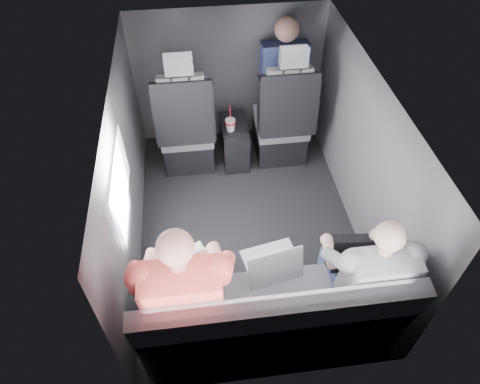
{
  "coord_description": "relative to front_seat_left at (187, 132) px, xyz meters",
  "views": [
    {
      "loc": [
        -0.36,
        -2.34,
        2.86
      ],
      "look_at": [
        -0.07,
        -0.05,
        0.47
      ],
      "focal_mm": 32.0,
      "sensor_mm": 36.0,
      "label": 1
    }
  ],
  "objects": [
    {
      "name": "front_seat_right",
      "position": [
        0.9,
        0.0,
        0.0
      ],
      "size": [
        0.52,
        0.58,
        1.26
      ],
      "color": "black",
      "rests_on": "floor"
    },
    {
      "name": "rear_bench",
      "position": [
        0.45,
        -1.9,
        -0.09
      ],
      "size": [
        1.6,
        0.57,
        0.92
      ],
      "color": "slate",
      "rests_on": "floor"
    },
    {
      "name": "panel_right",
      "position": [
        1.35,
        -0.84,
        0.27
      ],
      "size": [
        0.02,
        2.6,
        1.35
      ],
      "primitive_type": "cube",
      "color": "#56565B",
      "rests_on": "floor"
    },
    {
      "name": "passenger_rear_right",
      "position": [
        1.04,
        -1.81,
        0.21
      ],
      "size": [
        0.48,
        0.6,
        1.18
      ],
      "color": "navy",
      "rests_on": "rear_bench"
    },
    {
      "name": "center_console",
      "position": [
        0.45,
        0.04,
        -0.2
      ],
      "size": [
        0.24,
        0.48,
        0.41
      ],
      "color": "black",
      "rests_on": "floor"
    },
    {
      "name": "panel_front",
      "position": [
        0.45,
        0.46,
        0.27
      ],
      "size": [
        1.8,
        0.02,
        1.35
      ],
      "primitive_type": "cube",
      "color": "#56565B",
      "rests_on": "floor"
    },
    {
      "name": "side_window",
      "position": [
        -0.43,
        -1.14,
        0.5
      ],
      "size": [
        0.02,
        0.75,
        0.42
      ],
      "primitive_type": "cube",
      "color": "white",
      "rests_on": "panel_left"
    },
    {
      "name": "panel_left",
      "position": [
        -0.45,
        -0.84,
        0.27
      ],
      "size": [
        0.02,
        2.6,
        1.35
      ],
      "primitive_type": "cube",
      "color": "#56565B",
      "rests_on": "floor"
    },
    {
      "name": "seatbelt",
      "position": [
        0.9,
        -0.17,
        0.4
      ],
      "size": [
        0.35,
        0.11,
        0.59
      ],
      "primitive_type": "cube",
      "rotation": [
        -0.14,
        0.49,
        0.0
      ],
      "color": "black",
      "rests_on": "front_seat_right"
    },
    {
      "name": "laptop_silver",
      "position": [
        0.49,
        -1.68,
        0.23
      ],
      "size": [
        0.39,
        0.37,
        0.25
      ],
      "color": "#B2B2B7",
      "rests_on": "rear_bench"
    },
    {
      "name": "passenger_rear_left",
      "position": [
        -0.06,
        -1.81,
        0.25
      ],
      "size": [
        0.54,
        0.65,
        1.28
      ],
      "color": "#323237",
      "rests_on": "rear_bench"
    },
    {
      "name": "front_seat_left",
      "position": [
        0.0,
        0.0,
        0.0
      ],
      "size": [
        0.52,
        0.58,
        1.26
      ],
      "color": "black",
      "rests_on": "floor"
    },
    {
      "name": "floor",
      "position": [
        0.45,
        -0.84,
        -0.4
      ],
      "size": [
        2.6,
        2.6,
        0.0
      ],
      "primitive_type": "plane",
      "color": "black",
      "rests_on": "ground"
    },
    {
      "name": "soda_cup",
      "position": [
        0.4,
        -0.04,
        0.07
      ],
      "size": [
        0.09,
        0.09,
        0.28
      ],
      "color": "white",
      "rests_on": "center_console"
    },
    {
      "name": "panel_back",
      "position": [
        0.45,
        -2.14,
        0.27
      ],
      "size": [
        1.8,
        0.02,
        1.35
      ],
      "primitive_type": "cube",
      "color": "#56565B",
      "rests_on": "floor"
    },
    {
      "name": "laptop_black",
      "position": [
        1.01,
        -1.67,
        0.23
      ],
      "size": [
        0.38,
        0.35,
        0.25
      ],
      "color": "black",
      "rests_on": "passenger_rear_right"
    },
    {
      "name": "laptop_white",
      "position": [
        -0.05,
        -1.66,
        0.23
      ],
      "size": [
        0.4,
        0.43,
        0.25
      ],
      "color": "white",
      "rests_on": "passenger_rear_left"
    },
    {
      "name": "ceiling",
      "position": [
        0.45,
        -0.84,
        0.95
      ],
      "size": [
        2.6,
        2.6,
        0.0
      ],
      "primitive_type": "plane",
      "rotation": [
        3.14,
        0.0,
        0.0
      ],
      "color": "#B2B2AD",
      "rests_on": "panel_back"
    },
    {
      "name": "passenger_front_right",
      "position": [
        0.93,
        0.26,
        0.36
      ],
      "size": [
        0.42,
        0.42,
        0.88
      ],
      "color": "navy",
      "rests_on": "front_seat_right"
    }
  ]
}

